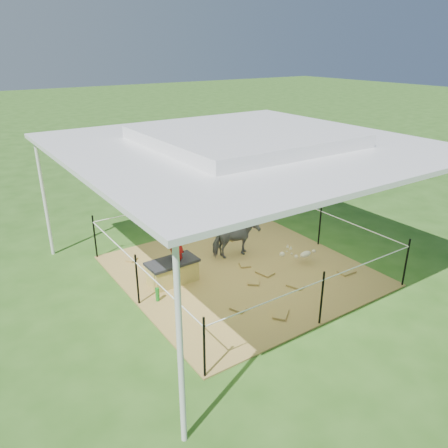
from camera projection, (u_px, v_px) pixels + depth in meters
ground at (240, 271)px, 9.03m from camera, size 90.00×90.00×0.00m
hay_patch at (240, 270)px, 9.02m from camera, size 4.60×4.60×0.03m
canopy_tent at (242, 142)px, 8.01m from camera, size 6.30×6.30×2.90m
rope_fence at (241, 243)px, 8.79m from camera, size 4.54×4.54×1.00m
straw_bale at (173, 273)px, 8.48m from camera, size 0.94×0.49×0.41m
dark_cloth at (172, 262)px, 8.39m from camera, size 1.00×0.54×0.05m
woman at (176, 236)px, 8.25m from camera, size 0.28×0.41×1.11m
green_bottle at (157, 294)px, 7.88m from camera, size 0.07×0.07×0.26m
pony at (236, 239)px, 9.43m from camera, size 1.05×0.58×0.85m
pink_hat at (236, 218)px, 9.25m from camera, size 0.26×0.26×0.12m
foal at (305, 253)px, 9.20m from camera, size 0.91×0.58×0.48m
trash_barrel at (230, 166)px, 15.11m from camera, size 0.62×0.62×0.92m
picnic_table_near at (140, 162)px, 16.18m from camera, size 1.79×1.44×0.67m
picnic_table_far at (213, 150)px, 18.01m from camera, size 1.75×1.34×0.68m
distant_person at (170, 156)px, 15.83m from camera, size 0.65×0.53×1.23m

